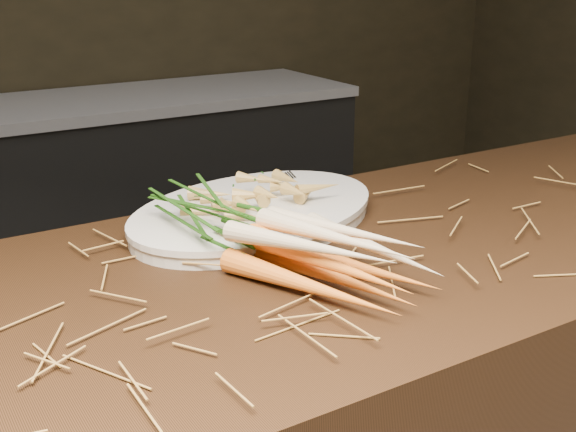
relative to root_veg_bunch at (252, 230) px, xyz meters
name	(u,v)px	position (x,y,z in m)	size (l,w,h in m)	color
back_counter	(134,196)	(0.44, 1.83, -0.53)	(1.82, 0.62, 0.84)	black
straw_bedding	(343,247)	(0.14, -0.05, -0.04)	(1.40, 0.60, 0.02)	olive
root_veg_bunch	(252,230)	(0.00, 0.00, 0.00)	(0.32, 0.56, 0.10)	orange
serving_platter	(255,215)	(0.09, 0.15, -0.04)	(0.50, 0.33, 0.03)	white
roasted_veg_heap	(255,193)	(0.09, 0.15, 0.01)	(0.25, 0.18, 0.06)	#A87D37
serving_fork	(327,187)	(0.26, 0.18, -0.02)	(0.02, 0.19, 0.00)	silver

